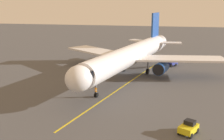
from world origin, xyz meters
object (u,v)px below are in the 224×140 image
ground_crew_marshaller (96,92)px  belt_loader_near_nose (171,63)px  airplane (131,56)px  tug_starboard_side (189,128)px

ground_crew_marshaller → belt_loader_near_nose: size_ratio=0.40×
belt_loader_near_nose → ground_crew_marshaller: bearing=64.0°
airplane → ground_crew_marshaller: (3.48, 13.37, -3.12)m
ground_crew_marshaller → tug_starboard_side: ground_crew_marshaller is taller
airplane → belt_loader_near_nose: (-7.89, -9.93, -3.29)m
airplane → ground_crew_marshaller: airplane is taller
airplane → tug_starboard_side: size_ratio=14.54×
airplane → belt_loader_near_nose: airplane is taller
tug_starboard_side → belt_loader_near_nose: bearing=-87.2°
ground_crew_marshaller → airplane: bearing=-104.6°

